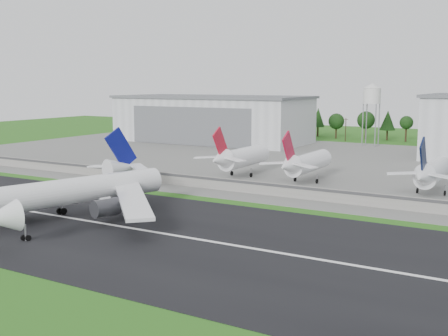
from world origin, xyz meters
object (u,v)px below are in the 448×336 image
Objects in this scene: main_airliner at (71,198)px; parked_jet_red_a at (239,157)px; parked_jet_red_b at (304,163)px; parked_jet_navy at (431,173)px.

main_airliner is 67.19m from parked_jet_red_a.
parked_jet_red_b is (22.00, -0.03, -0.19)m from parked_jet_red_a.
parked_jet_red_b is (26.77, 66.98, 1.27)m from main_airliner.
parked_jet_red_a is at bearing 179.98° from parked_jet_navy.
main_airliner is 1.86× the size of parked_jet_navy.
main_airliner is 72.14m from parked_jet_red_b.
parked_jet_red_a is at bearing -77.46° from main_airliner.
main_airliner is at bearing -133.01° from parked_jet_navy.
main_airliner is 1.86× the size of parked_jet_red_b.
parked_jet_red_a reaches higher than parked_jet_red_b.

